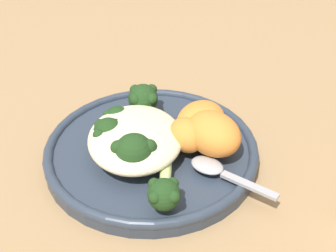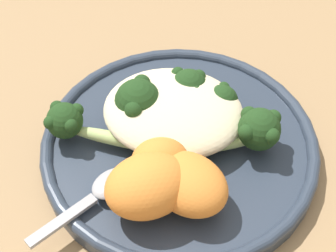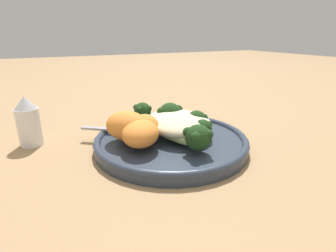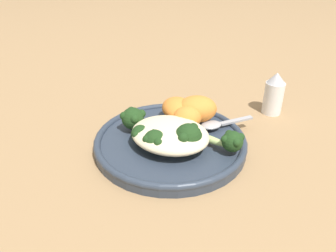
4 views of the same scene
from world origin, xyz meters
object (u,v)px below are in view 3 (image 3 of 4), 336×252
sweet_potato_chunk_0 (141,133)px  salt_shaker (28,122)px  sweet_potato_chunk_2 (146,126)px  spoon (121,129)px  broccoli_stalk_1 (194,130)px  plate (170,140)px  broccoli_stalk_4 (145,114)px  sweet_potato_chunk_1 (127,126)px  broccoli_stalk_3 (169,116)px  broccoli_stalk_2 (190,122)px  quinoa_mound (178,123)px  broccoli_stalk_0 (191,137)px

sweet_potato_chunk_0 → salt_shaker: (-0.13, -0.15, 0.00)m
sweet_potato_chunk_2 → spoon: size_ratio=0.52×
broccoli_stalk_1 → spoon: bearing=176.3°
plate → broccoli_stalk_4: (-0.09, -0.01, 0.03)m
sweet_potato_chunk_0 → sweet_potato_chunk_1: (-0.03, -0.01, 0.00)m
sweet_potato_chunk_1 → plate: bearing=82.0°
salt_shaker → broccoli_stalk_3: bearing=71.1°
broccoli_stalk_3 → salt_shaker: 0.24m
sweet_potato_chunk_1 → sweet_potato_chunk_2: (0.00, 0.03, -0.00)m
broccoli_stalk_2 → sweet_potato_chunk_2: bearing=-179.8°
broccoli_stalk_2 → spoon: size_ratio=1.06×
broccoli_stalk_1 → broccoli_stalk_4: size_ratio=0.77×
broccoli_stalk_3 → sweet_potato_chunk_0: broccoli_stalk_3 is taller
plate → spoon: (-0.05, -0.07, 0.01)m
quinoa_mound → sweet_potato_chunk_2: size_ratio=2.65×
quinoa_mound → salt_shaker: 0.25m
broccoli_stalk_2 → spoon: broccoli_stalk_2 is taller
broccoli_stalk_0 → salt_shaker: size_ratio=1.29×
plate → broccoli_stalk_2: bearing=88.3°
plate → spoon: bearing=-125.5°
sweet_potato_chunk_2 → salt_shaker: bearing=-121.9°
broccoli_stalk_1 → broccoli_stalk_2: broccoli_stalk_2 is taller
plate → sweet_potato_chunk_0: 0.07m
broccoli_stalk_1 → sweet_potato_chunk_2: sweet_potato_chunk_2 is taller
broccoli_stalk_2 → salt_shaker: size_ratio=1.15×
plate → sweet_potato_chunk_0: sweet_potato_chunk_0 is taller
broccoli_stalk_0 → broccoli_stalk_1: 0.04m
spoon → salt_shaker: (-0.06, -0.14, 0.02)m
broccoli_stalk_3 → sweet_potato_chunk_2: (0.03, -0.06, -0.00)m
quinoa_mound → broccoli_stalk_1: (0.03, 0.01, -0.00)m
broccoli_stalk_2 → broccoli_stalk_1: bearing=-103.2°
sweet_potato_chunk_2 → salt_shaker: salt_shaker is taller
plate → sweet_potato_chunk_1: 0.08m
quinoa_mound → broccoli_stalk_4: size_ratio=1.09×
plate → quinoa_mound: (-0.00, 0.02, 0.03)m
broccoli_stalk_4 → salt_shaker: bearing=87.4°
spoon → plate: bearing=-177.9°
broccoli_stalk_3 → sweet_potato_chunk_1: (0.02, -0.09, 0.00)m
broccoli_stalk_0 → sweet_potato_chunk_2: bearing=-165.7°
broccoli_stalk_1 → spoon: broccoli_stalk_1 is taller
sweet_potato_chunk_1 → quinoa_mound: bearing=86.8°
broccoli_stalk_4 → sweet_potato_chunk_0: bearing=160.6°
sweet_potato_chunk_2 → broccoli_stalk_1: bearing=63.4°
sweet_potato_chunk_0 → spoon: bearing=-172.8°
broccoli_stalk_3 → sweet_potato_chunk_2: bearing=165.4°
broccoli_stalk_3 → sweet_potato_chunk_1: size_ratio=1.14×
quinoa_mound → broccoli_stalk_0: 0.07m
broccoli_stalk_2 → sweet_potato_chunk_1: bearing=179.6°
broccoli_stalk_3 → sweet_potato_chunk_1: bearing=154.5°
broccoli_stalk_2 → broccoli_stalk_4: broccoli_stalk_2 is taller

